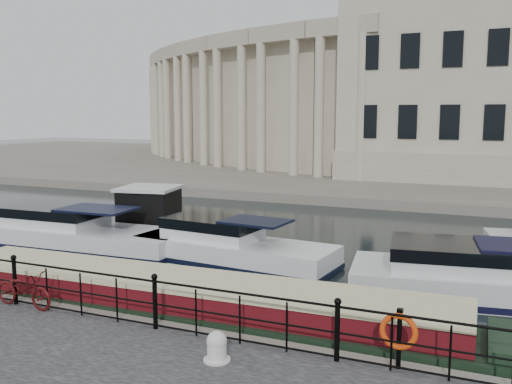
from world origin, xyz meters
TOP-DOWN VIEW (x-y plane):
  - ground_plane at (0.00, 0.00)m, footprint 160.00×160.00m
  - far_bank at (0.00, 39.00)m, footprint 120.00×42.00m
  - railing at (0.00, -2.25)m, footprint 24.14×0.14m
  - civic_building at (-1.00, 34.71)m, footprint 53.55×31.84m
  - bicycle at (-3.62, -2.36)m, footprint 1.72×0.65m
  - mooring_bollard at (1.94, -3.14)m, footprint 0.51×0.51m
  - life_ring_post at (5.11, -2.17)m, footprint 0.69×0.19m
  - narrowboat at (-0.23, -0.60)m, footprint 16.51×2.72m
  - harbour_hut at (-6.73, 7.50)m, footprint 3.55×3.14m
  - cabin_cruisers at (0.44, 5.90)m, footprint 26.12×9.63m

SIDE VIEW (x-z plane):
  - ground_plane at x=0.00m, z-range 0.00..0.00m
  - far_bank at x=0.00m, z-range 0.00..0.55m
  - narrowboat at x=-0.23m, z-range -0.43..1.16m
  - cabin_cruisers at x=0.44m, z-range -0.63..1.36m
  - mooring_bollard at x=1.94m, z-range 0.53..1.11m
  - harbour_hut at x=-6.73m, z-range -0.14..2.05m
  - bicycle at x=-3.62m, z-range 0.55..1.44m
  - railing at x=0.00m, z-range 0.59..1.81m
  - life_ring_post at x=5.11m, z-range 0.69..1.81m
  - civic_building at x=-1.00m, z-range -1.39..15.46m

